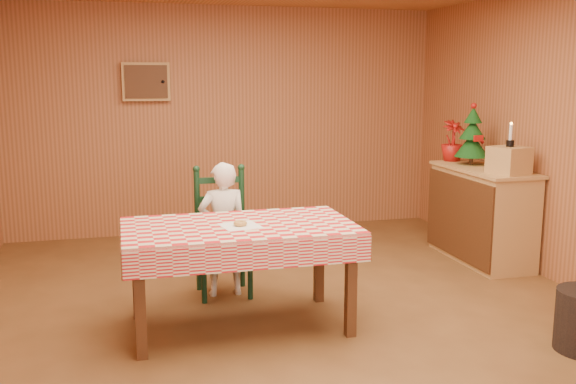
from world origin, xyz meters
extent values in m
plane|color=brown|center=(0.00, 0.00, 0.00)|extent=(6.00, 6.00, 0.00)
cube|color=#A6633C|center=(0.00, 3.00, 1.30)|extent=(5.00, 0.10, 2.60)
cube|color=tan|center=(-0.90, 2.94, 1.75)|extent=(0.52, 0.08, 0.42)
cube|color=#502B15|center=(-0.90, 2.90, 1.75)|extent=(0.46, 0.02, 0.36)
sphere|color=black|center=(-0.72, 2.88, 1.75)|extent=(0.04, 0.04, 0.04)
cube|color=#502B15|center=(-0.42, -0.01, 0.72)|extent=(1.60, 0.90, 0.06)
cube|color=#502B15|center=(-1.14, -0.38, 0.34)|extent=(0.07, 0.07, 0.69)
cube|color=#502B15|center=(0.30, -0.38, 0.34)|extent=(0.07, 0.07, 0.69)
cube|color=#502B15|center=(-1.14, 0.36, 0.34)|extent=(0.07, 0.07, 0.69)
cube|color=#502B15|center=(0.30, 0.36, 0.34)|extent=(0.07, 0.07, 0.69)
cube|color=red|center=(-0.42, -0.01, 0.76)|extent=(1.64, 0.94, 0.02)
cube|color=red|center=(-0.42, -0.48, 0.66)|extent=(1.64, 0.02, 0.18)
cube|color=red|center=(-0.42, 0.46, 0.66)|extent=(1.64, 0.02, 0.18)
cube|color=#2A5B29|center=(-1.24, -0.01, 0.66)|extent=(0.02, 0.94, 0.18)
cube|color=#2A5B29|center=(0.40, -0.01, 0.66)|extent=(0.02, 0.94, 0.18)
cube|color=black|center=(-0.42, 0.72, 0.43)|extent=(0.44, 0.40, 0.04)
cylinder|color=black|center=(-0.61, 0.55, 0.21)|extent=(0.04, 0.04, 0.41)
cylinder|color=black|center=(-0.23, 0.55, 0.21)|extent=(0.04, 0.04, 0.41)
cylinder|color=black|center=(-0.61, 0.89, 0.21)|extent=(0.04, 0.04, 0.41)
cylinder|color=black|center=(-0.23, 0.89, 0.21)|extent=(0.04, 0.04, 0.41)
cylinder|color=black|center=(-0.61, 0.89, 0.75)|extent=(0.05, 0.05, 0.60)
sphere|color=black|center=(-0.61, 0.89, 1.05)|extent=(0.06, 0.06, 0.06)
cylinder|color=black|center=(-0.23, 0.89, 0.75)|extent=(0.05, 0.05, 0.60)
sphere|color=black|center=(-0.23, 0.89, 1.05)|extent=(0.06, 0.06, 0.06)
cube|color=black|center=(-0.42, 0.89, 0.63)|extent=(0.38, 0.03, 0.05)
cube|color=black|center=(-0.42, 0.89, 0.79)|extent=(0.38, 0.03, 0.05)
cube|color=black|center=(-0.42, 0.89, 0.95)|extent=(0.38, 0.03, 0.05)
imported|color=white|center=(-0.42, 0.72, 0.56)|extent=(0.41, 0.27, 1.12)
cube|color=white|center=(-0.42, -0.06, 0.77)|extent=(0.30, 0.30, 0.00)
torus|color=#C48F46|center=(-0.42, -0.06, 0.79)|extent=(0.13, 0.13, 0.03)
cube|color=tan|center=(2.22, 1.08, 0.45)|extent=(0.50, 1.20, 0.90)
cube|color=tan|center=(2.22, 1.08, 0.92)|extent=(0.54, 1.24, 0.03)
cube|color=#502B15|center=(1.96, 1.08, 0.45)|extent=(0.02, 1.20, 0.80)
cube|color=tan|center=(2.22, 0.68, 1.06)|extent=(0.37, 0.37, 0.25)
cylinder|color=#502B15|center=(2.22, 1.33, 0.97)|extent=(0.04, 0.04, 0.08)
cone|color=#0D3911|center=(2.22, 1.33, 1.13)|extent=(0.34, 0.34, 0.24)
cone|color=#0D3911|center=(2.22, 1.33, 1.29)|extent=(0.26, 0.26, 0.20)
cone|color=#0D3911|center=(2.22, 1.33, 1.43)|extent=(0.18, 0.18, 0.16)
sphere|color=#A0130E|center=(2.22, 1.33, 1.52)|extent=(0.06, 0.06, 0.06)
cube|color=#A0130E|center=(2.20, 1.18, 1.21)|extent=(0.10, 0.02, 0.06)
sphere|color=#A0130E|center=(2.30, 1.27, 1.16)|extent=(0.04, 0.04, 0.04)
sphere|color=#A0130E|center=(2.15, 1.38, 1.23)|extent=(0.04, 0.04, 0.04)
sphere|color=#A0130E|center=(2.26, 1.42, 1.33)|extent=(0.04, 0.04, 0.04)
imported|color=#A0130E|center=(2.17, 1.63, 1.14)|extent=(0.28, 0.28, 0.43)
cylinder|color=black|center=(2.22, 0.68, 1.21)|extent=(0.07, 0.07, 0.06)
cylinder|color=white|center=(2.22, 0.68, 1.31)|extent=(0.03, 0.03, 0.14)
sphere|color=orange|center=(2.22, 0.68, 1.39)|extent=(0.02, 0.02, 0.02)
camera|label=1|loc=(-1.22, -4.41, 1.82)|focal=40.00mm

